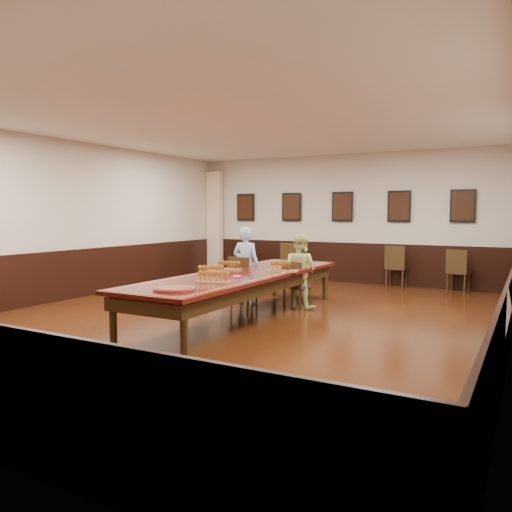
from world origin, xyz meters
The scene contains 23 objects.
floor centered at (0.00, 0.00, -0.01)m, with size 8.00×10.00×0.02m, color black.
ceiling centered at (0.00, 0.00, 3.21)m, with size 8.00×10.00×0.02m, color white.
wall_back centered at (0.00, 5.01, 1.60)m, with size 8.00×0.02×3.20m, color beige.
wall_left centered at (-4.01, 0.00, 1.60)m, with size 0.02×10.00×3.20m, color beige.
chair_man centered at (-0.55, 1.01, 0.47)m, with size 0.44×0.48×0.93m, color #311916, non-canonical shape.
chair_woman centered at (0.46, 1.23, 0.44)m, with size 0.41×0.45×0.87m, color #311916, non-canonical shape.
spare_chair_a centered at (-2.48, 4.46, 0.47)m, with size 0.44×0.48×0.93m, color #311916, non-canonical shape.
spare_chair_b centered at (-1.27, 4.72, 0.49)m, with size 0.45×0.50×0.97m, color #311916, non-canonical shape.
spare_chair_c centered at (1.43, 4.74, 0.49)m, with size 0.46×0.50×0.98m, color #311916, non-canonical shape.
spare_chair_d centered at (2.79, 4.69, 0.47)m, with size 0.44×0.48×0.95m, color #311916, non-canonical shape.
person_man centered at (-0.55, 1.10, 0.74)m, with size 0.54×0.36×1.49m, color #527DCF.
person_woman centered at (0.47, 1.32, 0.68)m, with size 0.68×0.53×1.36m, color #D3DA88.
pink_phone centered at (0.60, 0.37, 0.76)m, with size 0.07×0.13×0.01m, color #E94DA5.
curtain centered at (-3.75, 4.82, 1.45)m, with size 0.45×0.18×2.90m, color beige.
wainscoting centered at (0.00, 0.00, 0.50)m, with size 8.00×10.00×1.00m.
conference_table centered at (0.00, 0.00, 0.61)m, with size 1.40×5.00×0.76m.
posters centered at (0.00, 4.94, 1.90)m, with size 6.14×0.04×0.74m.
flight_a centered at (-0.43, 0.30, 0.83)m, with size 0.46×0.21×0.16m.
flight_b centered at (0.51, 0.52, 0.83)m, with size 0.50×0.24×0.18m.
flight_c centered at (-0.29, -0.46, 0.83)m, with size 0.46×0.30×0.16m.
flight_d centered at (0.24, -1.18, 0.83)m, with size 0.51×0.28×0.18m.
red_plate_grp centered at (0.20, -0.47, 0.76)m, with size 0.19×0.19×0.03m.
carved_platter centered at (0.18, -1.99, 0.77)m, with size 0.66×0.66×0.04m.
Camera 1 is at (4.19, -7.04, 1.75)m, focal length 35.00 mm.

